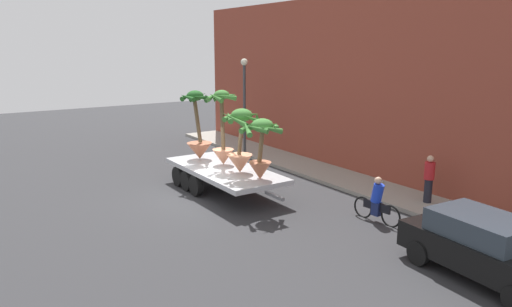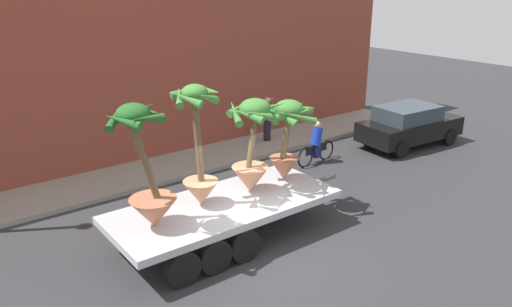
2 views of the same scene
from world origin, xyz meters
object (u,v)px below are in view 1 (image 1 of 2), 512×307
object	(u,v)px
potted_palm_middle	(223,133)
parked_car	(485,246)
cyclist	(377,202)
street_lamp	(244,93)
pedestrian_near_gate	(429,178)
potted_palm_extra	(198,132)
potted_palm_rear	(261,146)
potted_palm_front	(241,141)
flatbed_trailer	(221,172)

from	to	relation	value
potted_palm_middle	parked_car	size ratio (longest dim) A/B	0.69
cyclist	parked_car	xyz separation A→B (m)	(4.14, -0.75, 0.16)
cyclist	street_lamp	bearing A→B (deg)	170.89
pedestrian_near_gate	street_lamp	bearing A→B (deg)	-174.87
potted_palm_extra	cyclist	xyz separation A→B (m)	(7.50, 2.59, -1.42)
potted_palm_rear	potted_palm_extra	distance (m)	4.17
potted_palm_front	pedestrian_near_gate	distance (m)	6.83
potted_palm_middle	parked_car	world-z (taller)	potted_palm_middle
cyclist	potted_palm_middle	bearing A→B (deg)	-159.45
potted_palm_front	potted_palm_extra	size ratio (longest dim) A/B	0.85
flatbed_trailer	potted_palm_extra	size ratio (longest dim) A/B	2.36
cyclist	pedestrian_near_gate	bearing A→B (deg)	91.21
potted_palm_rear	potted_palm_front	xyz separation A→B (m)	(-1.18, -0.08, -0.02)
street_lamp	potted_palm_middle	bearing A→B (deg)	-40.32
flatbed_trailer	potted_palm_front	world-z (taller)	potted_palm_front
flatbed_trailer	parked_car	distance (m)	10.05
street_lamp	potted_palm_front	bearing A→B (deg)	-33.33
potted_palm_rear	street_lamp	world-z (taller)	street_lamp
street_lamp	cyclist	bearing A→B (deg)	-9.11
potted_palm_middle	cyclist	world-z (taller)	potted_palm_middle
cyclist	potted_palm_extra	bearing A→B (deg)	-160.95
street_lamp	parked_car	bearing A→B (deg)	-9.42
potted_palm_extra	parked_car	size ratio (longest dim) A/B	0.67
potted_palm_middle	cyclist	distance (m)	6.63
flatbed_trailer	cyclist	distance (m)	6.28
potted_palm_middle	cyclist	xyz separation A→B (m)	(6.03, 2.26, -1.60)
potted_palm_middle	cyclist	size ratio (longest dim) A/B	1.61
potted_palm_front	cyclist	size ratio (longest dim) A/B	1.31
potted_palm_front	potted_palm_extra	world-z (taller)	potted_palm_extra
flatbed_trailer	parked_car	bearing A→B (deg)	10.09
street_lamp	flatbed_trailer	bearing A→B (deg)	-40.45
cyclist	flatbed_trailer	bearing A→B (deg)	-156.46
potted_palm_middle	pedestrian_near_gate	world-z (taller)	potted_palm_middle
potted_palm_extra	flatbed_trailer	bearing A→B (deg)	2.70
potted_palm_front	potted_palm_extra	bearing A→B (deg)	-175.37
cyclist	potted_palm_rear	bearing A→B (deg)	-145.82
potted_palm_front	street_lamp	size ratio (longest dim) A/B	0.50
flatbed_trailer	potted_palm_middle	xyz separation A→B (m)	(-0.27, 0.25, 1.50)
potted_palm_middle	parked_car	bearing A→B (deg)	8.46
potted_palm_extra	pedestrian_near_gate	size ratio (longest dim) A/B	1.66
potted_palm_middle	street_lamp	distance (m)	6.22
potted_palm_front	parked_car	distance (m)	8.92
potted_palm_front	street_lamp	xyz separation A→B (m)	(-6.19, 4.07, 1.03)
flatbed_trailer	potted_palm_extra	xyz separation A→B (m)	(-1.74, -0.08, 1.32)
flatbed_trailer	potted_palm_front	xyz separation A→B (m)	(1.23, 0.16, 1.43)
parked_car	pedestrian_near_gate	xyz separation A→B (m)	(-4.20, 3.42, 0.22)
potted_palm_front	pedestrian_near_gate	world-z (taller)	potted_palm_front
parked_car	potted_palm_extra	bearing A→B (deg)	-171.00
cyclist	street_lamp	xyz separation A→B (m)	(-10.71, 1.72, 2.56)
parked_car	street_lamp	xyz separation A→B (m)	(-14.86, 2.46, 2.40)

